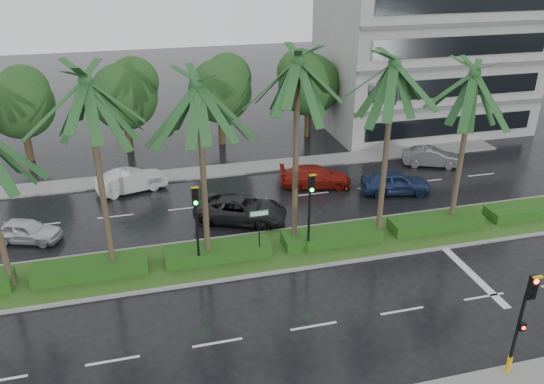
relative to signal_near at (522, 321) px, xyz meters
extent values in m
plane|color=black|center=(-6.00, 9.39, -2.50)|extent=(120.00, 120.00, 0.00)
cube|color=gray|center=(-6.00, 21.39, -2.44)|extent=(40.00, 2.00, 0.12)
cube|color=gray|center=(-6.00, 10.39, -2.43)|extent=(36.00, 4.00, 0.14)
cube|color=#31551C|center=(-6.00, 10.39, -2.36)|extent=(35.60, 3.70, 0.02)
cube|color=#214E16|center=(-15.00, 10.39, -2.05)|extent=(5.20, 1.40, 0.60)
cube|color=#214E16|center=(-9.00, 10.39, -2.05)|extent=(5.20, 1.40, 0.60)
cube|color=#214E16|center=(-3.00, 10.39, -2.05)|extent=(5.20, 1.40, 0.60)
cube|color=#214E16|center=(3.00, 10.39, -2.05)|extent=(5.20, 1.40, 0.60)
cube|color=#214E16|center=(9.00, 10.39, -2.05)|extent=(5.20, 1.40, 0.60)
cube|color=silver|center=(-18.00, 16.39, -2.50)|extent=(2.00, 0.12, 0.01)
cube|color=silver|center=(-14.00, 4.39, -2.50)|extent=(2.00, 0.12, 0.01)
cube|color=silver|center=(-14.00, 16.39, -2.50)|extent=(2.00, 0.12, 0.01)
cube|color=silver|center=(-10.00, 4.39, -2.50)|extent=(2.00, 0.12, 0.01)
cube|color=silver|center=(-10.00, 16.39, -2.50)|extent=(2.00, 0.12, 0.01)
cube|color=silver|center=(-6.00, 4.39, -2.50)|extent=(2.00, 0.12, 0.01)
cube|color=silver|center=(-6.00, 16.39, -2.50)|extent=(2.00, 0.12, 0.01)
cube|color=silver|center=(-2.00, 4.39, -2.50)|extent=(2.00, 0.12, 0.01)
cube|color=silver|center=(-2.00, 16.39, -2.50)|extent=(2.00, 0.12, 0.01)
cube|color=silver|center=(2.00, 4.39, -2.50)|extent=(2.00, 0.12, 0.01)
cube|color=silver|center=(2.00, 16.39, -2.50)|extent=(2.00, 0.12, 0.01)
cube|color=silver|center=(6.00, 16.39, -2.50)|extent=(2.00, 0.12, 0.01)
cube|color=silver|center=(10.00, 16.39, -2.50)|extent=(2.00, 0.12, 0.01)
cube|color=silver|center=(2.50, 6.39, -2.50)|extent=(0.40, 6.00, 0.01)
cylinder|color=#433827|center=(-18.50, 10.39, -2.13)|extent=(0.40, 0.40, 0.44)
cylinder|color=#433827|center=(-14.00, 10.49, 2.21)|extent=(0.28, 0.28, 9.12)
cylinder|color=#433827|center=(-14.00, 10.49, -2.13)|extent=(0.40, 0.40, 0.44)
cylinder|color=#433827|center=(-9.50, 10.29, 2.01)|extent=(0.28, 0.28, 8.73)
cylinder|color=#433827|center=(-9.50, 10.29, -2.13)|extent=(0.40, 0.40, 0.44)
cylinder|color=#433827|center=(-5.00, 10.59, 2.38)|extent=(0.28, 0.28, 9.46)
cylinder|color=#433827|center=(-5.00, 10.59, -2.13)|extent=(0.40, 0.40, 0.44)
cylinder|color=#433827|center=(-0.50, 10.19, 2.24)|extent=(0.28, 0.28, 9.18)
cylinder|color=#433827|center=(-0.50, 10.19, -2.13)|extent=(0.40, 0.40, 0.44)
cylinder|color=#433827|center=(4.00, 10.49, 1.84)|extent=(0.28, 0.28, 8.40)
cylinder|color=#433827|center=(4.00, 10.49, -2.13)|extent=(0.40, 0.40, 0.44)
cylinder|color=black|center=(0.00, 0.09, -0.68)|extent=(0.12, 0.12, 3.40)
cube|color=black|center=(0.00, -0.09, 1.47)|extent=(0.30, 0.18, 0.90)
cube|color=gold|center=(0.00, -0.21, 1.95)|extent=(0.34, 0.12, 0.06)
cylinder|color=#FF0C05|center=(0.00, -0.19, 1.77)|extent=(0.18, 0.04, 0.18)
cylinder|color=black|center=(0.00, -0.19, 1.47)|extent=(0.18, 0.04, 0.18)
cylinder|color=black|center=(0.00, -0.19, 1.17)|extent=(0.18, 0.04, 0.18)
cylinder|color=gold|center=(0.00, 0.09, -2.03)|extent=(0.18, 0.18, 0.70)
cube|color=black|center=(0.00, -0.07, -0.18)|extent=(0.22, 0.16, 0.32)
cylinder|color=#FF0C05|center=(0.00, -0.16, -0.18)|extent=(0.12, 0.03, 0.12)
cylinder|color=black|center=(-10.00, 9.79, -0.65)|extent=(0.12, 0.12, 3.40)
cube|color=black|center=(-10.00, 9.61, 1.50)|extent=(0.30, 0.18, 0.90)
cube|color=gold|center=(-10.00, 9.49, 1.98)|extent=(0.34, 0.12, 0.06)
cylinder|color=black|center=(-10.00, 9.51, 1.80)|extent=(0.18, 0.04, 0.18)
cylinder|color=black|center=(-10.00, 9.51, 1.50)|extent=(0.18, 0.04, 0.18)
cylinder|color=#0CE519|center=(-10.00, 9.51, 1.20)|extent=(0.18, 0.04, 0.18)
cylinder|color=black|center=(-4.50, 9.79, -0.65)|extent=(0.12, 0.12, 3.40)
cube|color=black|center=(-4.50, 9.61, 1.50)|extent=(0.30, 0.18, 0.90)
cube|color=gold|center=(-4.50, 9.49, 1.98)|extent=(0.34, 0.12, 0.06)
cylinder|color=black|center=(-4.50, 9.51, 1.80)|extent=(0.18, 0.04, 0.18)
cylinder|color=black|center=(-4.50, 9.51, 1.50)|extent=(0.18, 0.04, 0.18)
cylinder|color=#0CE519|center=(-4.50, 9.51, 1.20)|extent=(0.18, 0.04, 0.18)
cylinder|color=black|center=(-7.00, 9.89, -1.05)|extent=(0.06, 0.06, 2.60)
cube|color=#0C5926|center=(-7.00, 9.86, 0.10)|extent=(0.95, 0.04, 0.30)
cube|color=white|center=(-7.00, 9.84, 0.10)|extent=(0.85, 0.01, 0.22)
cylinder|color=#352918|center=(-20.00, 26.89, -1.36)|extent=(0.52, 0.52, 2.29)
sphere|color=#143716|center=(-20.00, 26.89, 1.61)|extent=(4.70, 4.70, 4.70)
sphere|color=#143716|center=(-20.00, 27.19, 2.52)|extent=(3.53, 3.53, 3.53)
cylinder|color=#352918|center=(-13.00, 26.89, -1.33)|extent=(0.52, 0.52, 2.35)
sphere|color=#143716|center=(-13.00, 26.89, 1.73)|extent=(4.83, 4.83, 4.83)
sphere|color=#143716|center=(-13.00, 27.19, 2.66)|extent=(3.62, 3.62, 3.62)
cylinder|color=#352918|center=(-6.00, 26.89, -1.34)|extent=(0.52, 0.52, 2.33)
sphere|color=#143716|center=(-6.00, 26.89, 1.68)|extent=(4.78, 4.78, 4.78)
sphere|color=#143716|center=(-6.00, 27.19, 2.61)|extent=(3.59, 3.59, 3.59)
cylinder|color=#352918|center=(1.00, 26.89, -1.33)|extent=(0.52, 0.52, 2.35)
sphere|color=#143716|center=(1.00, 26.89, 1.72)|extent=(4.83, 4.83, 4.83)
sphere|color=#143716|center=(1.00, 27.19, 2.66)|extent=(3.62, 3.62, 3.62)
cylinder|color=#352918|center=(8.00, 26.89, -1.20)|extent=(0.52, 0.52, 2.61)
sphere|color=#143716|center=(8.00, 26.89, 2.19)|extent=(5.36, 5.36, 5.36)
sphere|color=#143716|center=(8.00, 27.19, 3.23)|extent=(4.02, 4.02, 4.02)
cube|color=gray|center=(11.00, 27.39, 3.50)|extent=(16.00, 10.00, 12.00)
imported|color=silver|center=(-18.45, 14.70, -1.89)|extent=(2.60, 3.87, 1.22)
imported|color=#B6B6B6|center=(-13.00, 19.68, -1.79)|extent=(2.56, 4.58, 1.43)
imported|color=black|center=(-7.09, 14.12, -1.79)|extent=(4.31, 5.68, 1.43)
imported|color=maroon|center=(-1.50, 17.53, -1.84)|extent=(2.78, 4.87, 1.33)
imported|color=navy|center=(3.00, 15.30, -1.77)|extent=(2.56, 4.57, 1.47)
imported|color=#5C5E62|center=(7.50, 18.74, -1.85)|extent=(2.73, 4.17, 1.30)
camera|label=1|loc=(-12.00, -11.97, 11.85)|focal=35.00mm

